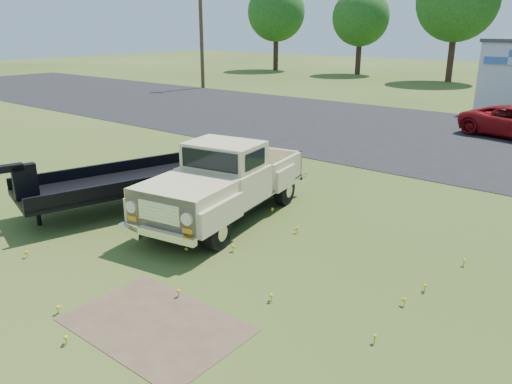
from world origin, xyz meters
TOP-DOWN VIEW (x-y plane):
  - ground at (0.00, 0.00)m, footprint 140.00×140.00m
  - asphalt_lot at (0.00, 15.00)m, footprint 90.00×14.00m
  - dirt_patch_a at (1.50, -3.00)m, footprint 3.00×2.00m
  - dirt_patch_b at (-2.00, 3.50)m, footprint 2.20×1.60m
  - utility_pole_west at (-22.00, 22.00)m, footprint 1.60×0.30m
  - treeline_a at (-28.00, 40.00)m, footprint 6.40×6.40m
  - treeline_b at (-18.00, 41.00)m, footprint 5.76×5.76m
  - treeline_c at (-8.00, 39.50)m, footprint 7.04×7.04m
  - vintage_pickup_truck at (-0.90, 1.42)m, footprint 3.12×5.93m
  - flatbed_trailer at (-3.61, 0.32)m, footprint 3.66×6.44m

SIDE VIEW (x-z plane):
  - ground at x=0.00m, z-range 0.00..0.00m
  - asphalt_lot at x=0.00m, z-range -0.01..0.01m
  - dirt_patch_a at x=1.50m, z-range -0.01..0.01m
  - dirt_patch_b at x=-2.00m, z-range -0.01..0.01m
  - flatbed_trailer at x=-3.61m, z-range 0.00..1.67m
  - vintage_pickup_truck at x=-0.90m, z-range 0.00..2.05m
  - utility_pole_west at x=-22.00m, z-range 0.10..9.10m
  - treeline_b at x=-18.00m, z-range 1.38..9.95m
  - treeline_a at x=-28.00m, z-range 1.54..11.06m
  - treeline_c at x=-8.00m, z-range 1.70..12.17m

